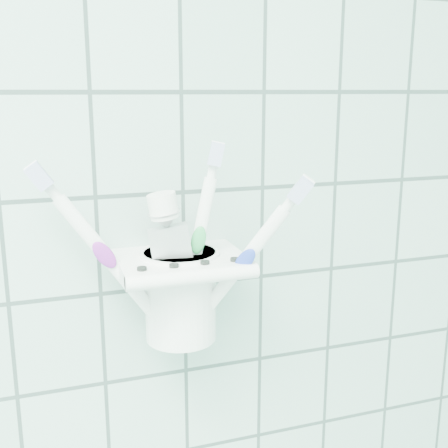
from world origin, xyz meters
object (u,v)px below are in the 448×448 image
toothbrush_pink (170,231)px  cup (180,292)px  toothpaste_tube (186,254)px  holder_bracket (181,264)px  toothbrush_orange (188,235)px  toothbrush_blue (177,240)px

toothbrush_pink → cup: bearing=44.8°
toothpaste_tube → holder_bracket: bearing=110.0°
cup → toothpaste_tube: size_ratio=0.60×
holder_bracket → toothbrush_pink: bearing=-149.3°
toothbrush_pink → toothbrush_orange: toothbrush_pink is taller
holder_bracket → toothpaste_tube: bearing=-78.1°
holder_bracket → toothpaste_tube: size_ratio=0.81×
toothbrush_pink → toothbrush_orange: (0.02, 0.00, -0.01)m
toothpaste_tube → toothbrush_pink: bearing=174.4°
holder_bracket → toothbrush_blue: size_ratio=0.63×
toothbrush_pink → toothbrush_blue: 0.01m
holder_bracket → toothbrush_pink: (-0.01, -0.01, 0.04)m
toothbrush_blue → toothbrush_orange: size_ratio=1.02×
toothbrush_pink → toothbrush_blue: (0.01, 0.00, -0.01)m
toothbrush_pink → holder_bracket: bearing=33.1°
holder_bracket → toothbrush_pink: size_ratio=0.61×
toothpaste_tube → toothbrush_orange: bearing=67.8°
cup → toothbrush_orange: size_ratio=0.48×
toothbrush_pink → toothpaste_tube: 0.03m
toothbrush_orange → toothpaste_tube: 0.02m
cup → toothbrush_pink: toothbrush_pink is taller
toothbrush_pink → toothpaste_tube: bearing=-11.4°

